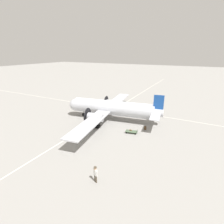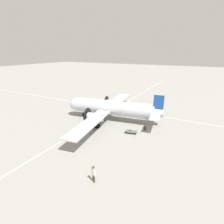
{
  "view_description": "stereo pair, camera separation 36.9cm",
  "coord_description": "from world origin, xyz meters",
  "px_view_note": "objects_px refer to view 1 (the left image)",
  "views": [
    {
      "loc": [
        15.03,
        -28.62,
        12.93
      ],
      "look_at": [
        0.0,
        0.0,
        1.65
      ],
      "focal_mm": 28.0,
      "sensor_mm": 36.0,
      "label": 1
    },
    {
      "loc": [
        15.36,
        -28.44,
        12.93
      ],
      "look_at": [
        0.0,
        0.0,
        1.65
      ],
      "focal_mm": 28.0,
      "sensor_mm": 36.0,
      "label": 2
    }
  ],
  "objects_px": {
    "suitcase_upright_spare": "(131,131)",
    "airliner_main": "(110,108)",
    "crew_foreground": "(95,173)",
    "suitcase_near_door": "(145,128)",
    "baggage_cart": "(132,131)"
  },
  "relations": [
    {
      "from": "crew_foreground",
      "to": "suitcase_upright_spare",
      "type": "relative_size",
      "value": 3.88
    },
    {
      "from": "suitcase_near_door",
      "to": "baggage_cart",
      "type": "height_order",
      "value": "suitcase_near_door"
    },
    {
      "from": "suitcase_near_door",
      "to": "suitcase_upright_spare",
      "type": "bearing_deg",
      "value": -131.05
    },
    {
      "from": "suitcase_near_door",
      "to": "baggage_cart",
      "type": "bearing_deg",
      "value": -124.82
    },
    {
      "from": "suitcase_upright_spare",
      "to": "airliner_main",
      "type": "bearing_deg",
      "value": 148.91
    },
    {
      "from": "suitcase_near_door",
      "to": "baggage_cart",
      "type": "relative_size",
      "value": 0.31
    },
    {
      "from": "airliner_main",
      "to": "crew_foreground",
      "type": "bearing_deg",
      "value": 104.74
    },
    {
      "from": "suitcase_near_door",
      "to": "baggage_cart",
      "type": "xyz_separation_m",
      "value": [
        -1.62,
        -2.33,
        -0.03
      ]
    },
    {
      "from": "baggage_cart",
      "to": "suitcase_upright_spare",
      "type": "bearing_deg",
      "value": -47.11
    },
    {
      "from": "crew_foreground",
      "to": "suitcase_upright_spare",
      "type": "height_order",
      "value": "crew_foreground"
    },
    {
      "from": "crew_foreground",
      "to": "suitcase_near_door",
      "type": "height_order",
      "value": "crew_foreground"
    },
    {
      "from": "airliner_main",
      "to": "crew_foreground",
      "type": "height_order",
      "value": "airliner_main"
    },
    {
      "from": "crew_foreground",
      "to": "suitcase_near_door",
      "type": "relative_size",
      "value": 2.87
    },
    {
      "from": "crew_foreground",
      "to": "suitcase_near_door",
      "type": "xyz_separation_m",
      "value": [
        0.63,
        14.89,
        -0.86
      ]
    },
    {
      "from": "airliner_main",
      "to": "crew_foreground",
      "type": "distance_m",
      "value": 17.75
    }
  ]
}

